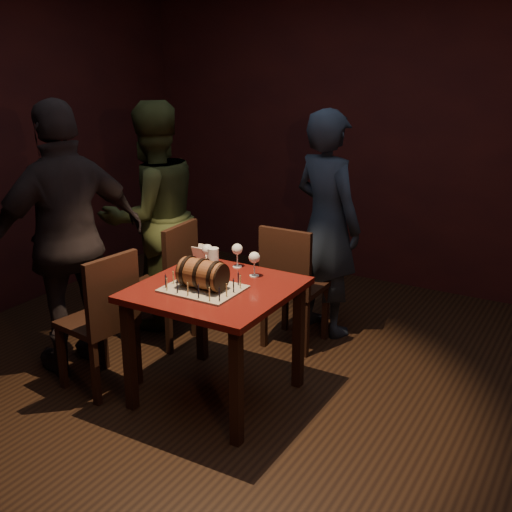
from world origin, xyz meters
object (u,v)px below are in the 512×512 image
pint_of_ale (213,260)px  person_back (327,224)px  barrel_cake (203,274)px  wine_glass_left (207,251)px  wine_glass_mid (237,250)px  chair_left_front (104,315)px  person_left_rear (153,217)px  wine_glass_right (254,259)px  pub_table (216,303)px  person_left_front (69,240)px  chair_back (291,281)px  chair_left_rear (170,277)px

pint_of_ale → person_back: 1.10m
barrel_cake → pint_of_ale: bearing=113.4°
wine_glass_left → wine_glass_mid: (0.16, 0.11, -0.00)m
wine_glass_left → chair_left_front: size_ratio=0.17×
barrel_cake → person_left_rear: bearing=141.7°
barrel_cake → wine_glass_mid: 0.45m
barrel_cake → wine_glass_mid: size_ratio=2.05×
wine_glass_right → pint_of_ale: bearing=-172.9°
pub_table → person_back: (0.16, 1.29, 0.22)m
wine_glass_right → person_left_front: size_ratio=0.09×
chair_back → barrel_cake: bearing=-96.4°
chair_back → person_back: person_back is taller
person_left_rear → chair_left_rear: bearing=76.8°
chair_back → chair_left_front: size_ratio=1.00×
wine_glass_right → pint_of_ale: wine_glass_right is taller
pub_table → wine_glass_left: bearing=131.8°
wine_glass_mid → chair_left_rear: bearing=169.4°
barrel_cake → wine_glass_right: (0.15, 0.36, 0.02)m
pint_of_ale → chair_back: (0.25, 0.63, -0.30)m
chair_left_rear → person_left_rear: person_left_rear is taller
person_left_front → wine_glass_left: bearing=135.4°
person_back → wine_glass_left: bearing=91.2°
barrel_cake → chair_back: size_ratio=0.35×
chair_back → chair_left_rear: (-0.80, -0.37, 0.00)m
wine_glass_right → wine_glass_left: bearing=-177.6°
person_left_rear → person_left_front: size_ratio=0.96×
wine_glass_left → person_back: bearing=69.3°
wine_glass_left → chair_left_rear: size_ratio=0.17×
wine_glass_left → person_left_front: bearing=-154.6°
wine_glass_right → person_left_front: bearing=-160.8°
wine_glass_left → barrel_cake: bearing=-60.0°
pub_table → barrel_cake: bearing=-112.8°
chair_left_front → person_back: 1.80m
barrel_cake → wine_glass_left: 0.40m
pub_table → chair_left_rear: (-0.73, 0.49, -0.12)m
wine_glass_mid → person_left_rear: size_ratio=0.09×
pint_of_ale → chair_left_rear: bearing=155.6°
pub_table → person_left_rear: size_ratio=0.51×
wine_glass_mid → chair_left_front: bearing=-132.2°
barrel_cake → chair_left_rear: barrel_cake is taller
wine_glass_mid → person_left_front: bearing=-153.1°
pint_of_ale → person_back: (0.33, 1.05, 0.04)m
pint_of_ale → person_left_rear: size_ratio=0.09×
chair_back → person_left_front: 1.56m
pub_table → person_back: person_back is taller
chair_back → person_left_rear: size_ratio=0.53×
chair_back → chair_left_rear: size_ratio=1.00×
chair_back → wine_glass_mid: bearing=-106.3°
barrel_cake → pint_of_ale: size_ratio=2.20×
pint_of_ale → wine_glass_right: bearing=7.1°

